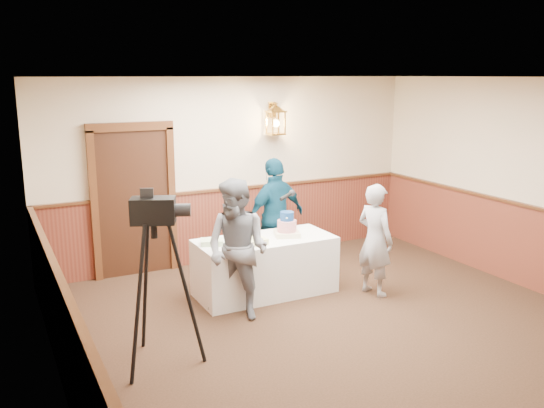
{
  "coord_description": "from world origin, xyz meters",
  "views": [
    {
      "loc": [
        -3.45,
        -4.54,
        2.83
      ],
      "look_at": [
        -0.29,
        1.7,
        1.25
      ],
      "focal_mm": 38.0,
      "sensor_mm": 36.0,
      "label": 1
    }
  ],
  "objects": [
    {
      "name": "baker",
      "position": [
        0.98,
        1.24,
        0.74
      ],
      "size": [
        0.47,
        0.6,
        1.48
      ],
      "primitive_type": "imported",
      "rotation": [
        0.0,
        0.0,
        1.8
      ],
      "color": "#97989D",
      "rests_on": "ground"
    },
    {
      "name": "tv_camera_rig",
      "position": [
        -2.06,
        0.67,
        0.76
      ],
      "size": [
        0.66,
        0.62,
        1.7
      ],
      "rotation": [
        0.0,
        0.0,
        -0.39
      ],
      "color": "black",
      "rests_on": "ground"
    },
    {
      "name": "sheet_cake_yellow",
      "position": [
        -0.56,
        1.75,
        0.79
      ],
      "size": [
        0.38,
        0.3,
        0.07
      ],
      "primitive_type": "cube",
      "rotation": [
        0.0,
        0.0,
        0.08
      ],
      "color": "#E7E08A",
      "rests_on": "display_table"
    },
    {
      "name": "room_shell",
      "position": [
        -0.05,
        0.45,
        1.52
      ],
      "size": [
        6.02,
        7.02,
        2.81
      ],
      "color": "beige",
      "rests_on": "ground"
    },
    {
      "name": "tiered_cake",
      "position": [
        0.03,
        1.89,
        0.88
      ],
      "size": [
        0.4,
        0.4,
        0.33
      ],
      "rotation": [
        0.0,
        0.0,
        -0.33
      ],
      "color": "beige",
      "rests_on": "display_table"
    },
    {
      "name": "sheet_cake_green",
      "position": [
        -0.99,
        1.96,
        0.78
      ],
      "size": [
        0.33,
        0.3,
        0.06
      ],
      "primitive_type": "cube",
      "rotation": [
        0.0,
        0.0,
        -0.32
      ],
      "color": "#AFD898",
      "rests_on": "display_table"
    },
    {
      "name": "interviewer",
      "position": [
        -0.9,
        1.37,
        0.83
      ],
      "size": [
        1.54,
        1.07,
        1.67
      ],
      "rotation": [
        0.0,
        0.0,
        -0.97
      ],
      "color": "slate",
      "rests_on": "ground"
    },
    {
      "name": "assistant_p",
      "position": [
        0.21,
        2.56,
        0.84
      ],
      "size": [
        1.06,
        0.62,
        1.69
      ],
      "primitive_type": "imported",
      "rotation": [
        0.0,
        0.0,
        3.37
      ],
      "color": "#0C364C",
      "rests_on": "ground"
    },
    {
      "name": "display_table",
      "position": [
        -0.29,
        1.9,
        0.38
      ],
      "size": [
        1.8,
        0.8,
        0.75
      ],
      "primitive_type": "cube",
      "color": "white",
      "rests_on": "ground"
    },
    {
      "name": "ground",
      "position": [
        0.0,
        0.0,
        0.0
      ],
      "size": [
        7.0,
        7.0,
        0.0
      ],
      "primitive_type": "plane",
      "color": "black",
      "rests_on": "ground"
    }
  ]
}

